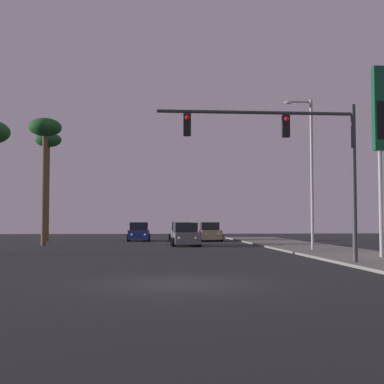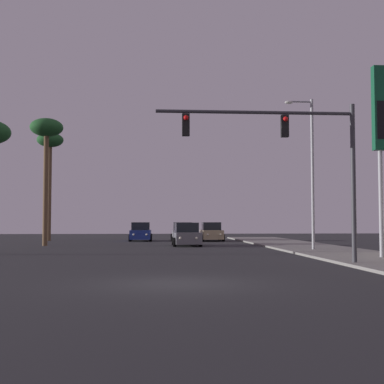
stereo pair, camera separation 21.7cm
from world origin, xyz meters
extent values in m
plane|color=#28282B|center=(0.00, 0.00, 0.00)|extent=(120.00, 120.00, 0.00)
cube|color=gray|center=(9.50, 10.00, 0.06)|extent=(5.00, 60.00, 0.12)
cube|color=navy|center=(-1.83, 32.99, 0.58)|extent=(1.86, 4.22, 0.80)
cube|color=black|center=(-1.83, 33.14, 1.33)|extent=(1.63, 2.02, 0.70)
cylinder|color=black|center=(-2.73, 31.69, 0.32)|extent=(0.24, 0.64, 0.64)
cylinder|color=black|center=(-0.93, 31.69, 0.32)|extent=(0.24, 0.64, 0.64)
cylinder|color=black|center=(-2.73, 34.29, 0.32)|extent=(0.24, 0.64, 0.64)
cylinder|color=black|center=(-0.93, 34.29, 0.32)|extent=(0.24, 0.64, 0.64)
sphere|color=#F2EACC|center=(-2.39, 30.87, 0.63)|extent=(0.18, 0.18, 0.18)
sphere|color=#F2EACC|center=(-1.27, 30.87, 0.63)|extent=(0.18, 0.18, 0.18)
cube|color=tan|center=(4.55, 32.70, 0.58)|extent=(1.84, 4.22, 0.80)
cube|color=black|center=(4.55, 32.85, 1.33)|extent=(1.62, 2.01, 0.70)
cylinder|color=black|center=(3.65, 31.40, 0.32)|extent=(0.24, 0.64, 0.64)
cylinder|color=black|center=(5.45, 31.40, 0.32)|extent=(0.24, 0.64, 0.64)
cylinder|color=black|center=(3.65, 34.00, 0.32)|extent=(0.24, 0.64, 0.64)
cylinder|color=black|center=(5.45, 34.00, 0.32)|extent=(0.24, 0.64, 0.64)
sphere|color=#F2EACC|center=(3.99, 30.58, 0.63)|extent=(0.18, 0.18, 0.18)
sphere|color=#F2EACC|center=(5.11, 30.58, 0.63)|extent=(0.18, 0.18, 0.18)
cube|color=silver|center=(1.92, 32.37, 0.58)|extent=(1.86, 4.23, 0.80)
cube|color=black|center=(1.92, 32.52, 1.33)|extent=(1.63, 2.02, 0.70)
cylinder|color=black|center=(1.02, 31.06, 0.32)|extent=(0.24, 0.64, 0.64)
cylinder|color=black|center=(2.82, 31.06, 0.32)|extent=(0.24, 0.64, 0.64)
cylinder|color=black|center=(1.02, 33.67, 0.32)|extent=(0.24, 0.64, 0.64)
cylinder|color=black|center=(2.82, 33.67, 0.32)|extent=(0.24, 0.64, 0.64)
sphere|color=#F2EACC|center=(1.36, 30.25, 0.63)|extent=(0.18, 0.18, 0.18)
sphere|color=#F2EACC|center=(2.48, 30.25, 0.63)|extent=(0.18, 0.18, 0.18)
cube|color=slate|center=(1.72, 23.24, 0.58)|extent=(1.95, 4.26, 0.80)
cube|color=black|center=(1.72, 23.39, 1.33)|extent=(1.67, 2.06, 0.70)
cylinder|color=black|center=(0.82, 21.93, 0.32)|extent=(0.24, 0.64, 0.64)
cylinder|color=black|center=(2.62, 21.93, 0.32)|extent=(0.24, 0.64, 0.64)
cylinder|color=black|center=(0.82, 24.54, 0.32)|extent=(0.24, 0.64, 0.64)
cylinder|color=black|center=(2.62, 24.54, 0.32)|extent=(0.24, 0.64, 0.64)
sphere|color=#F2EACC|center=(1.16, 21.12, 0.63)|extent=(0.18, 0.18, 0.18)
sphere|color=#F2EACC|center=(2.28, 21.12, 0.63)|extent=(0.18, 0.18, 0.18)
cylinder|color=#38383D|center=(7.52, 5.83, 3.37)|extent=(0.20, 0.20, 6.50)
cylinder|color=#38383D|center=(3.47, 5.83, 6.22)|extent=(8.10, 0.14, 0.14)
cube|color=black|center=(4.68, 5.83, 5.67)|extent=(0.30, 0.24, 0.90)
sphere|color=red|center=(4.68, 5.69, 5.94)|extent=(0.20, 0.20, 0.20)
cube|color=black|center=(0.63, 5.83, 5.67)|extent=(0.30, 0.24, 0.90)
sphere|color=red|center=(0.63, 5.69, 5.94)|extent=(0.20, 0.20, 0.20)
cylinder|color=#99999E|center=(8.82, 15.76, 4.62)|extent=(0.18, 0.18, 9.00)
cylinder|color=#99999E|center=(8.12, 15.76, 8.97)|extent=(1.40, 0.10, 0.10)
ellipsoid|color=silver|center=(7.42, 15.76, 8.92)|extent=(0.50, 0.24, 0.20)
cylinder|color=#99999E|center=(9.94, 8.75, 2.62)|extent=(0.20, 0.20, 5.00)
cylinder|color=brown|center=(-8.52, 24.00, 4.09)|extent=(0.36, 0.36, 8.17)
ellipsoid|color=#1E5123|center=(-8.52, 24.00, 8.65)|extent=(2.40, 2.40, 1.32)
cylinder|color=brown|center=(-10.18, 34.00, 4.38)|extent=(0.36, 0.36, 8.76)
ellipsoid|color=#1E5123|center=(-10.18, 34.00, 9.24)|extent=(2.40, 2.40, 1.32)
camera|label=1|loc=(-0.84, -15.46, 1.80)|focal=50.00mm
camera|label=2|loc=(-0.63, -15.47, 1.80)|focal=50.00mm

